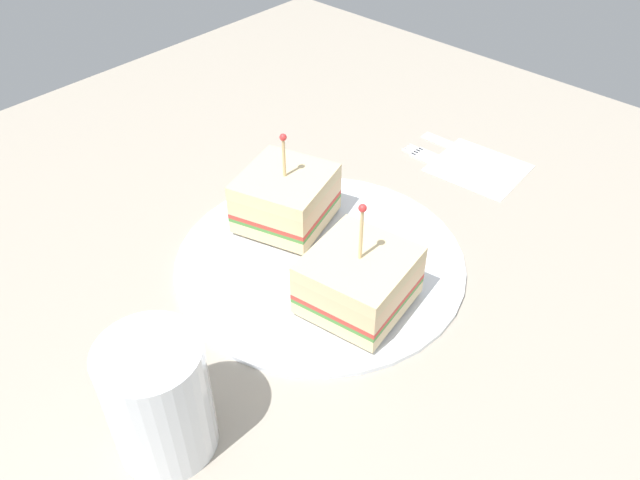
% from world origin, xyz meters
% --- Properties ---
extents(ground_plane, '(1.04, 1.04, 0.02)m').
position_xyz_m(ground_plane, '(0.00, 0.00, -0.01)').
color(ground_plane, '#9E9384').
extents(plate, '(0.28, 0.28, 0.01)m').
position_xyz_m(plate, '(0.00, 0.00, 0.00)').
color(plate, white).
rests_on(plate, ground_plane).
extents(sandwich_half_front, '(0.11, 0.11, 0.10)m').
position_xyz_m(sandwich_half_front, '(0.06, -0.02, 0.04)').
color(sandwich_half_front, beige).
rests_on(sandwich_half_front, plate).
extents(sandwich_half_back, '(0.10, 0.10, 0.11)m').
position_xyz_m(sandwich_half_back, '(-0.07, 0.02, 0.04)').
color(sandwich_half_back, beige).
rests_on(sandwich_half_back, plate).
extents(drink_glass, '(0.07, 0.07, 0.10)m').
position_xyz_m(drink_glass, '(-0.05, 0.22, 0.04)').
color(drink_glass, '#B74C33').
rests_on(drink_glass, ground_plane).
extents(napkin, '(0.11, 0.10, 0.00)m').
position_xyz_m(napkin, '(-0.03, -0.25, 0.00)').
color(napkin, beige).
rests_on(napkin, ground_plane).
extents(fork, '(0.13, 0.02, 0.00)m').
position_xyz_m(fork, '(0.02, -0.23, 0.00)').
color(fork, silver).
rests_on(fork, ground_plane).
extents(knife, '(0.13, 0.02, 0.00)m').
position_xyz_m(knife, '(0.01, -0.27, 0.00)').
color(knife, silver).
rests_on(knife, ground_plane).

